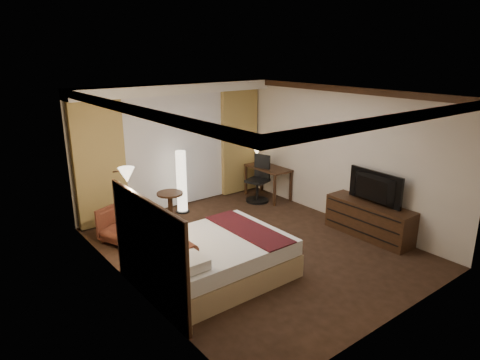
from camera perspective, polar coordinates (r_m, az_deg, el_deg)
floor at (r=7.71m, az=1.85°, el=-8.89°), size 4.50×5.50×0.01m
ceiling at (r=6.96m, az=2.07°, el=11.51°), size 4.50×5.50×0.01m
back_wall at (r=9.43m, az=-8.85°, el=4.47°), size 4.50×0.02×2.70m
left_wall at (r=6.10m, az=-14.53°, el=-2.89°), size 0.02×5.50×2.70m
right_wall at (r=8.79m, az=13.31°, el=3.29°), size 0.02×5.50×2.70m
crown_molding at (r=6.97m, az=2.06°, el=11.02°), size 4.50×5.50×0.12m
soffit at (r=9.03m, az=-8.41°, el=11.97°), size 4.50×0.50×0.20m
curtain_sheer at (r=9.38m, az=-8.58°, el=3.79°), size 2.48×0.04×2.45m
curtain_left_drape at (r=8.65m, az=-18.20°, el=1.99°), size 1.00×0.14×2.45m
curtain_right_drape at (r=10.25m, az=-0.11°, el=5.11°), size 1.00×0.14×2.45m
wall_sconce at (r=6.43m, az=-14.88°, el=0.65°), size 0.24×0.24×0.24m
bed at (r=6.66m, az=-3.29°, el=-10.34°), size 2.13×1.67×0.62m
headboard at (r=5.98m, az=-11.98°, el=-9.34°), size 0.12×1.97×1.50m
armchair at (r=8.06m, az=-15.25°, el=-5.52°), size 0.87×0.89×0.72m
side_table at (r=8.88m, az=-9.26°, el=-3.47°), size 0.53×0.53×0.59m
floor_lamp at (r=9.14m, az=-7.80°, el=-0.24°), size 0.29×0.29×1.36m
desk at (r=10.05m, az=3.73°, el=-0.33°), size 0.55×1.12×0.75m
desk_lamp at (r=10.20m, az=2.26°, el=3.14°), size 0.18×0.18×0.34m
office_chair at (r=9.74m, az=2.34°, el=0.13°), size 0.65×0.65×1.08m
dresser at (r=8.36m, az=16.84°, el=-5.08°), size 0.50×1.68×0.65m
television at (r=8.12m, az=17.10°, el=-0.85°), size 0.71×1.16×0.15m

